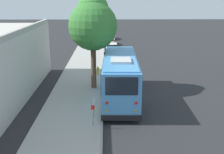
# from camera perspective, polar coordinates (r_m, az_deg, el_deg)

# --- Properties ---
(ground_plane) EXTENTS (160.00, 160.00, 0.00)m
(ground_plane) POSITION_cam_1_polar(r_m,az_deg,el_deg) (22.52, 3.43, -3.82)
(ground_plane) COLOR #28282B
(sidewalk_slab) EXTENTS (80.00, 4.13, 0.15)m
(sidewalk_slab) POSITION_cam_1_polar(r_m,az_deg,el_deg) (22.55, -7.34, -3.70)
(sidewalk_slab) COLOR #A3A099
(sidewalk_slab) RESTS_ON ground
(curb_strip) EXTENTS (80.00, 0.14, 0.15)m
(curb_strip) POSITION_cam_1_polar(r_m,az_deg,el_deg) (22.42, -1.90, -3.69)
(curb_strip) COLOR gray
(curb_strip) RESTS_ON ground
(shuttle_bus) EXTENTS (9.76, 2.84, 3.47)m
(shuttle_bus) POSITION_cam_1_polar(r_m,az_deg,el_deg) (21.42, 1.69, 0.39)
(shuttle_bus) COLOR #4C93D1
(shuttle_bus) RESTS_ON ground
(parked_sedan_gray) EXTENTS (4.38, 1.95, 1.32)m
(parked_sedan_gray) POSITION_cam_1_polar(r_m,az_deg,el_deg) (33.68, 0.41, 3.96)
(parked_sedan_gray) COLOR slate
(parked_sedan_gray) RESTS_ON ground
(parked_sedan_white) EXTENTS (4.58, 1.75, 1.30)m
(parked_sedan_white) POSITION_cam_1_polar(r_m,az_deg,el_deg) (40.00, -0.04, 5.86)
(parked_sedan_white) COLOR silver
(parked_sedan_white) RESTS_ON ground
(parked_sedan_tan) EXTENTS (4.25, 1.91, 1.27)m
(parked_sedan_tan) POSITION_cam_1_polar(r_m,az_deg,el_deg) (46.49, -0.51, 7.25)
(parked_sedan_tan) COLOR tan
(parked_sedan_tan) RESTS_ON ground
(parked_sedan_silver) EXTENTS (4.24, 1.89, 1.26)m
(parked_sedan_silver) POSITION_cam_1_polar(r_m,az_deg,el_deg) (53.28, -0.37, 8.36)
(parked_sedan_silver) COLOR #A8AAAF
(parked_sedan_silver) RESTS_ON ground
(street_tree) EXTENTS (3.96, 3.96, 7.78)m
(street_tree) POSITION_cam_1_polar(r_m,az_deg,el_deg) (23.11, -3.92, 10.93)
(street_tree) COLOR brown
(street_tree) RESTS_ON sidewalk_slab
(sign_post_near) EXTENTS (0.06, 0.22, 1.33)m
(sign_post_near) POSITION_cam_1_polar(r_m,az_deg,el_deg) (16.84, -3.88, -7.77)
(sign_post_near) COLOR gray
(sign_post_near) RESTS_ON sidewalk_slab
(sign_post_far) EXTENTS (0.06, 0.06, 1.22)m
(sign_post_far) POSITION_cam_1_polar(r_m,az_deg,el_deg) (18.09, -3.69, -6.32)
(sign_post_far) COLOR gray
(sign_post_far) RESTS_ON sidewalk_slab
(fire_hydrant) EXTENTS (0.22, 0.22, 0.81)m
(fire_hydrant) POSITION_cam_1_polar(r_m,az_deg,el_deg) (28.02, -2.89, 1.35)
(fire_hydrant) COLOR gold
(fire_hydrant) RESTS_ON sidewalk_slab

